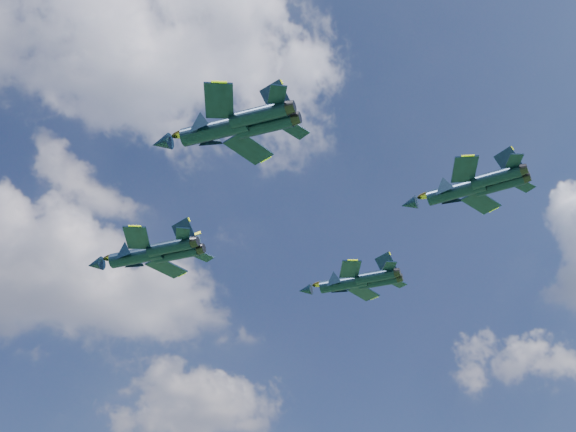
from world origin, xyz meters
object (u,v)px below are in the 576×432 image
at_px(jet_left, 210,131).
at_px(jet_right, 340,284).
at_px(jet_lead, 133,256).
at_px(jet_slot, 452,192).

bearing_deg(jet_left, jet_right, -3.76).
bearing_deg(jet_lead, jet_slot, -92.25).
xyz_separation_m(jet_left, jet_right, (23.02, 28.82, 2.11)).
distance_m(jet_left, jet_slot, 27.61).
height_order(jet_lead, jet_left, jet_lead).
bearing_deg(jet_left, jet_slot, -46.97).
distance_m(jet_left, jet_right, 36.94).
height_order(jet_left, jet_right, jet_right).
xyz_separation_m(jet_lead, jet_right, (27.82, 0.32, 0.33)).
bearing_deg(jet_right, jet_slot, -134.85).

